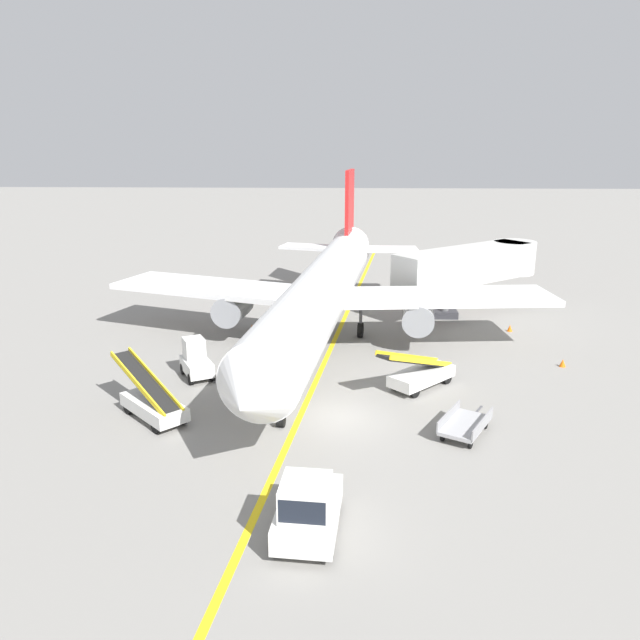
{
  "coord_description": "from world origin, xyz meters",
  "views": [
    {
      "loc": [
        0.43,
        -25.5,
        12.07
      ],
      "look_at": [
        -0.98,
        7.27,
        2.5
      ],
      "focal_mm": 33.97,
      "sensor_mm": 36.0,
      "label": 1
    }
  ],
  "objects_px": {
    "baggage_tug_near_wing": "(196,360)",
    "safety_cone_nose_left": "(252,327)",
    "jet_bridge": "(477,264)",
    "safety_cone_wingtip_left": "(510,328)",
    "belt_loader_aft_hold": "(152,402)",
    "ground_crew_marshaller": "(246,389)",
    "baggage_cart_loaded": "(465,424)",
    "pushback_tug": "(308,508)",
    "airliner": "(324,290)",
    "belt_loader_forward_hold": "(420,373)",
    "safety_cone_nose_right": "(563,363)"
  },
  "relations": [
    {
      "from": "baggage_tug_near_wing",
      "to": "safety_cone_nose_left",
      "type": "bearing_deg",
      "value": 78.45
    },
    {
      "from": "jet_bridge",
      "to": "safety_cone_wingtip_left",
      "type": "bearing_deg",
      "value": -75.33
    },
    {
      "from": "belt_loader_aft_hold",
      "to": "ground_crew_marshaller",
      "type": "height_order",
      "value": "belt_loader_aft_hold"
    },
    {
      "from": "jet_bridge",
      "to": "baggage_cart_loaded",
      "type": "distance_m",
      "value": 21.18
    },
    {
      "from": "jet_bridge",
      "to": "belt_loader_aft_hold",
      "type": "relative_size",
      "value": 2.62
    },
    {
      "from": "safety_cone_nose_left",
      "to": "belt_loader_aft_hold",
      "type": "bearing_deg",
      "value": -100.32
    },
    {
      "from": "baggage_tug_near_wing",
      "to": "ground_crew_marshaller",
      "type": "relative_size",
      "value": 1.61
    },
    {
      "from": "pushback_tug",
      "to": "jet_bridge",
      "type": "bearing_deg",
      "value": 68.8
    },
    {
      "from": "baggage_cart_loaded",
      "to": "airliner",
      "type": "bearing_deg",
      "value": 117.99
    },
    {
      "from": "baggage_tug_near_wing",
      "to": "ground_crew_marshaller",
      "type": "xyz_separation_m",
      "value": [
        3.3,
        -3.75,
        -0.02
      ]
    },
    {
      "from": "belt_loader_aft_hold",
      "to": "safety_cone_wingtip_left",
      "type": "distance_m",
      "value": 24.33
    },
    {
      "from": "airliner",
      "to": "baggage_tug_near_wing",
      "type": "distance_m",
      "value": 9.38
    },
    {
      "from": "jet_bridge",
      "to": "safety_cone_wingtip_left",
      "type": "relative_size",
      "value": 26.41
    },
    {
      "from": "ground_crew_marshaller",
      "to": "baggage_tug_near_wing",
      "type": "bearing_deg",
      "value": 131.35
    },
    {
      "from": "safety_cone_wingtip_left",
      "to": "belt_loader_aft_hold",
      "type": "bearing_deg",
      "value": -144.3
    },
    {
      "from": "jet_bridge",
      "to": "baggage_cart_loaded",
      "type": "xyz_separation_m",
      "value": [
        -4.44,
        -20.48,
        -3.07
      ]
    },
    {
      "from": "belt_loader_forward_hold",
      "to": "safety_cone_nose_right",
      "type": "relative_size",
      "value": 10.07
    },
    {
      "from": "safety_cone_nose_left",
      "to": "safety_cone_nose_right",
      "type": "height_order",
      "value": "same"
    },
    {
      "from": "safety_cone_nose_right",
      "to": "baggage_cart_loaded",
      "type": "bearing_deg",
      "value": -129.4
    },
    {
      "from": "ground_crew_marshaller",
      "to": "safety_cone_nose_left",
      "type": "relative_size",
      "value": 3.86
    },
    {
      "from": "safety_cone_nose_left",
      "to": "safety_cone_nose_right",
      "type": "relative_size",
      "value": 1.0
    },
    {
      "from": "ground_crew_marshaller",
      "to": "airliner",
      "type": "bearing_deg",
      "value": 71.51
    },
    {
      "from": "baggage_tug_near_wing",
      "to": "belt_loader_aft_hold",
      "type": "xyz_separation_m",
      "value": [
        -0.75,
        -5.16,
        -0.15
      ]
    },
    {
      "from": "jet_bridge",
      "to": "baggage_tug_near_wing",
      "type": "bearing_deg",
      "value": -140.99
    },
    {
      "from": "belt_loader_aft_hold",
      "to": "safety_cone_nose_right",
      "type": "distance_m",
      "value": 22.32
    },
    {
      "from": "belt_loader_forward_hold",
      "to": "safety_cone_wingtip_left",
      "type": "distance_m",
      "value": 12.32
    },
    {
      "from": "safety_cone_nose_right",
      "to": "safety_cone_wingtip_left",
      "type": "distance_m",
      "value": 6.76
    },
    {
      "from": "jet_bridge",
      "to": "belt_loader_forward_hold",
      "type": "distance_m",
      "value": 16.55
    },
    {
      "from": "safety_cone_nose_left",
      "to": "safety_cone_nose_right",
      "type": "distance_m",
      "value": 19.48
    },
    {
      "from": "belt_loader_forward_hold",
      "to": "safety_cone_nose_left",
      "type": "bearing_deg",
      "value": 137.06
    },
    {
      "from": "belt_loader_forward_hold",
      "to": "safety_cone_nose_right",
      "type": "height_order",
      "value": "belt_loader_forward_hold"
    },
    {
      "from": "baggage_cart_loaded",
      "to": "safety_cone_nose_right",
      "type": "height_order",
      "value": "baggage_cart_loaded"
    },
    {
      "from": "pushback_tug",
      "to": "baggage_tug_near_wing",
      "type": "xyz_separation_m",
      "value": [
        -6.85,
        13.5,
        -0.07
      ]
    },
    {
      "from": "airliner",
      "to": "ground_crew_marshaller",
      "type": "xyz_separation_m",
      "value": [
        -3.31,
        -9.91,
        -2.51
      ]
    },
    {
      "from": "baggage_cart_loaded",
      "to": "ground_crew_marshaller",
      "type": "height_order",
      "value": "ground_crew_marshaller"
    },
    {
      "from": "jet_bridge",
      "to": "ground_crew_marshaller",
      "type": "bearing_deg",
      "value": -128.47
    },
    {
      "from": "baggage_cart_loaded",
      "to": "safety_cone_nose_right",
      "type": "xyz_separation_m",
      "value": [
        7.06,
        8.59,
        -0.25
      ]
    },
    {
      "from": "baggage_tug_near_wing",
      "to": "safety_cone_wingtip_left",
      "type": "distance_m",
      "value": 21.05
    },
    {
      "from": "airliner",
      "to": "baggage_tug_near_wing",
      "type": "xyz_separation_m",
      "value": [
        -6.61,
        -6.16,
        -2.49
      ]
    },
    {
      "from": "pushback_tug",
      "to": "safety_cone_nose_left",
      "type": "bearing_deg",
      "value": 103.15
    },
    {
      "from": "jet_bridge",
      "to": "safety_cone_wingtip_left",
      "type": "xyz_separation_m",
      "value": [
        1.37,
        -5.25,
        -3.32
      ]
    },
    {
      "from": "belt_loader_aft_hold",
      "to": "jet_bridge",
      "type": "bearing_deg",
      "value": 46.61
    },
    {
      "from": "safety_cone_wingtip_left",
      "to": "baggage_tug_near_wing",
      "type": "bearing_deg",
      "value": -154.57
    },
    {
      "from": "baggage_tug_near_wing",
      "to": "belt_loader_forward_hold",
      "type": "xyz_separation_m",
      "value": [
        11.85,
        -0.98,
        -0.15
      ]
    },
    {
      "from": "safety_cone_nose_right",
      "to": "safety_cone_wingtip_left",
      "type": "xyz_separation_m",
      "value": [
        -1.24,
        6.64,
        0.0
      ]
    },
    {
      "from": "jet_bridge",
      "to": "safety_cone_nose_left",
      "type": "relative_size",
      "value": 26.41
    },
    {
      "from": "baggage_cart_loaded",
      "to": "safety_cone_nose_left",
      "type": "relative_size",
      "value": 8.35
    },
    {
      "from": "baggage_cart_loaded",
      "to": "belt_loader_forward_hold",
      "type": "bearing_deg",
      "value": 104.34
    },
    {
      "from": "jet_bridge",
      "to": "safety_cone_nose_left",
      "type": "bearing_deg",
      "value": -159.83
    },
    {
      "from": "pushback_tug",
      "to": "safety_cone_nose_right",
      "type": "relative_size",
      "value": 8.5
    }
  ]
}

